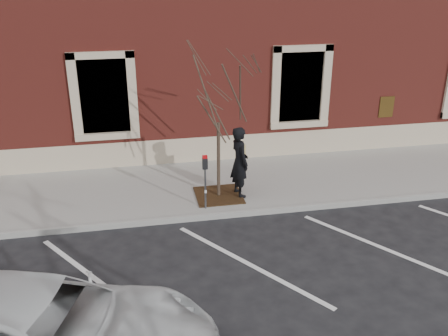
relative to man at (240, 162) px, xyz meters
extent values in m
plane|color=#28282B|center=(-0.48, -0.88, -1.12)|extent=(120.00, 120.00, 0.00)
cube|color=gray|center=(-0.48, 0.87, -1.05)|extent=(40.00, 3.50, 0.15)
cube|color=#9E9E99|center=(-0.48, -0.93, -1.05)|extent=(40.00, 0.12, 0.15)
cube|color=maroon|center=(-0.48, 6.87, 2.88)|extent=(40.00, 8.50, 8.00)
cube|color=#BEAC91|center=(-0.48, 2.65, -0.57)|extent=(40.00, 0.06, 0.80)
cube|color=black|center=(-3.48, 2.77, 1.28)|extent=(1.40, 0.30, 2.20)
cube|color=#BEAC91|center=(-3.48, 2.60, 0.08)|extent=(1.90, 0.20, 0.20)
cube|color=black|center=(2.52, 2.77, 1.28)|extent=(1.40, 0.30, 2.20)
cube|color=#BEAC91|center=(2.52, 2.60, 0.08)|extent=(1.90, 0.20, 0.20)
imported|color=black|center=(0.00, 0.00, 0.00)|extent=(0.60, 0.79, 1.94)
cylinder|color=#595B60|center=(-1.02, -0.61, -0.42)|extent=(0.05, 0.05, 1.11)
cube|color=black|center=(-1.02, -0.61, 0.28)|extent=(0.13, 0.10, 0.29)
cube|color=red|center=(-1.02, -0.61, 0.46)|extent=(0.12, 0.10, 0.07)
cube|color=white|center=(-1.02, -0.66, -0.47)|extent=(0.06, 0.00, 0.08)
cube|color=#382411|center=(-0.56, 0.05, -0.96)|extent=(1.24, 1.24, 0.03)
cylinder|color=#46322A|center=(-0.56, 0.05, 0.07)|extent=(0.09, 0.09, 2.08)
imported|color=silver|center=(-4.34, -5.49, -0.35)|extent=(6.04, 4.16, 1.53)
camera|label=1|loc=(-2.73, -11.96, 5.03)|focal=40.00mm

